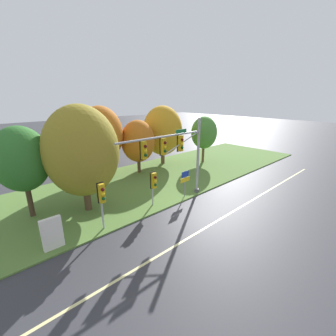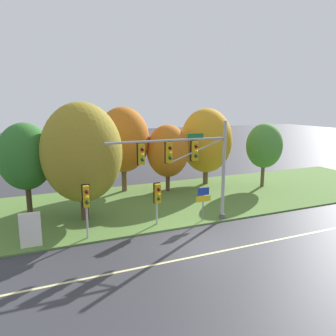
{
  "view_description": "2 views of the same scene",
  "coord_description": "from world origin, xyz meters",
  "px_view_note": "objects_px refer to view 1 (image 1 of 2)",
  "views": [
    {
      "loc": [
        -11.23,
        -9.11,
        8.29
      ],
      "look_at": [
        -0.16,
        3.1,
        3.02
      ],
      "focal_mm": 24.0,
      "sensor_mm": 36.0,
      "label": 1
    },
    {
      "loc": [
        -8.42,
        -15.03,
        7.79
      ],
      "look_at": [
        -0.35,
        4.05,
        3.63
      ],
      "focal_mm": 35.0,
      "sensor_mm": 36.0,
      "label": 2
    }
  ],
  "objects_px": {
    "pedestrian_signal_further_along": "(154,182)",
    "tree_right_far": "(204,133)",
    "tree_behind_signpost": "(101,134)",
    "tree_tall_centre": "(163,131)",
    "info_kiosk": "(52,234)",
    "tree_mid_verge": "(138,141)",
    "traffic_signal_mast": "(177,151)",
    "route_sign_post": "(185,179)",
    "tree_left_of_mast": "(82,151)",
    "tree_nearest_road": "(22,159)",
    "pedestrian_signal_near_kerb": "(102,196)"
  },
  "relations": [
    {
      "from": "tree_right_far",
      "to": "info_kiosk",
      "type": "xyz_separation_m",
      "value": [
        -20.03,
        -5.71,
        -2.86
      ]
    },
    {
      "from": "tree_mid_verge",
      "to": "tree_right_far",
      "type": "bearing_deg",
      "value": -13.3
    },
    {
      "from": "tree_right_far",
      "to": "tree_tall_centre",
      "type": "bearing_deg",
      "value": 145.9
    },
    {
      "from": "tree_left_of_mast",
      "to": "info_kiosk",
      "type": "bearing_deg",
      "value": -136.88
    },
    {
      "from": "route_sign_post",
      "to": "tree_behind_signpost",
      "type": "relative_size",
      "value": 0.31
    },
    {
      "from": "tree_mid_verge",
      "to": "tree_tall_centre",
      "type": "xyz_separation_m",
      "value": [
        4.33,
        0.91,
        0.61
      ]
    },
    {
      "from": "route_sign_post",
      "to": "tree_left_of_mast",
      "type": "xyz_separation_m",
      "value": [
        -7.15,
        3.26,
        3.0
      ]
    },
    {
      "from": "tree_tall_centre",
      "to": "info_kiosk",
      "type": "bearing_deg",
      "value": -150.98
    },
    {
      "from": "info_kiosk",
      "to": "pedestrian_signal_further_along",
      "type": "bearing_deg",
      "value": 2.32
    },
    {
      "from": "tree_tall_centre",
      "to": "info_kiosk",
      "type": "distance_m",
      "value": 18.18
    },
    {
      "from": "traffic_signal_mast",
      "to": "info_kiosk",
      "type": "height_order",
      "value": "traffic_signal_mast"
    },
    {
      "from": "tree_tall_centre",
      "to": "route_sign_post",
      "type": "bearing_deg",
      "value": -120.25
    },
    {
      "from": "pedestrian_signal_near_kerb",
      "to": "route_sign_post",
      "type": "relative_size",
      "value": 1.41
    },
    {
      "from": "pedestrian_signal_further_along",
      "to": "tree_nearest_road",
      "type": "bearing_deg",
      "value": 148.26
    },
    {
      "from": "tree_nearest_road",
      "to": "tree_behind_signpost",
      "type": "relative_size",
      "value": 0.87
    },
    {
      "from": "tree_mid_verge",
      "to": "tree_nearest_road",
      "type": "bearing_deg",
      "value": -165.94
    },
    {
      "from": "tree_tall_centre",
      "to": "pedestrian_signal_near_kerb",
      "type": "bearing_deg",
      "value": -144.94
    },
    {
      "from": "pedestrian_signal_near_kerb",
      "to": "tree_nearest_road",
      "type": "xyz_separation_m",
      "value": [
        -3.02,
        5.12,
        1.85
      ]
    },
    {
      "from": "tree_right_far",
      "to": "pedestrian_signal_near_kerb",
      "type": "bearing_deg",
      "value": -160.87
    },
    {
      "from": "traffic_signal_mast",
      "to": "tree_mid_verge",
      "type": "height_order",
      "value": "traffic_signal_mast"
    },
    {
      "from": "route_sign_post",
      "to": "tree_left_of_mast",
      "type": "distance_m",
      "value": 8.41
    },
    {
      "from": "tree_tall_centre",
      "to": "info_kiosk",
      "type": "height_order",
      "value": "tree_tall_centre"
    },
    {
      "from": "route_sign_post",
      "to": "tree_nearest_road",
      "type": "distance_m",
      "value": 11.98
    },
    {
      "from": "pedestrian_signal_near_kerb",
      "to": "tree_right_far",
      "type": "distance_m",
      "value": 18.07
    },
    {
      "from": "tree_mid_verge",
      "to": "tree_right_far",
      "type": "relative_size",
      "value": 1.0
    },
    {
      "from": "tree_left_of_mast",
      "to": "pedestrian_signal_near_kerb",
      "type": "bearing_deg",
      "value": -96.25
    },
    {
      "from": "traffic_signal_mast",
      "to": "tree_behind_signpost",
      "type": "bearing_deg",
      "value": 100.16
    },
    {
      "from": "tree_tall_centre",
      "to": "info_kiosk",
      "type": "relative_size",
      "value": 3.78
    },
    {
      "from": "traffic_signal_mast",
      "to": "pedestrian_signal_further_along",
      "type": "relative_size",
      "value": 2.9
    },
    {
      "from": "tree_behind_signpost",
      "to": "tree_tall_centre",
      "type": "height_order",
      "value": "tree_behind_signpost"
    },
    {
      "from": "pedestrian_signal_further_along",
      "to": "tree_right_far",
      "type": "xyz_separation_m",
      "value": [
        12.55,
        5.41,
        1.85
      ]
    },
    {
      "from": "tree_mid_verge",
      "to": "pedestrian_signal_near_kerb",
      "type": "bearing_deg",
      "value": -136.24
    },
    {
      "from": "tree_right_far",
      "to": "pedestrian_signal_further_along",
      "type": "bearing_deg",
      "value": -156.68
    },
    {
      "from": "pedestrian_signal_further_along",
      "to": "tree_right_far",
      "type": "distance_m",
      "value": 13.79
    },
    {
      "from": "traffic_signal_mast",
      "to": "tree_right_far",
      "type": "relative_size",
      "value": 1.37
    },
    {
      "from": "pedestrian_signal_further_along",
      "to": "tree_right_far",
      "type": "relative_size",
      "value": 0.47
    },
    {
      "from": "tree_left_of_mast",
      "to": "tree_mid_verge",
      "type": "height_order",
      "value": "tree_left_of_mast"
    },
    {
      "from": "tree_behind_signpost",
      "to": "tree_tall_centre",
      "type": "xyz_separation_m",
      "value": [
        7.91,
        -0.48,
        -0.37
      ]
    },
    {
      "from": "info_kiosk",
      "to": "tree_tall_centre",
      "type": "bearing_deg",
      "value": 29.02
    },
    {
      "from": "tree_nearest_road",
      "to": "tree_right_far",
      "type": "height_order",
      "value": "tree_nearest_road"
    },
    {
      "from": "tree_behind_signpost",
      "to": "info_kiosk",
      "type": "xyz_separation_m",
      "value": [
        -7.74,
        -9.16,
        -3.59
      ]
    },
    {
      "from": "tree_nearest_road",
      "to": "tree_right_far",
      "type": "bearing_deg",
      "value": 2.23
    },
    {
      "from": "tree_left_of_mast",
      "to": "tree_mid_verge",
      "type": "xyz_separation_m",
      "value": [
        7.95,
        4.61,
        -0.97
      ]
    },
    {
      "from": "route_sign_post",
      "to": "tree_left_of_mast",
      "type": "height_order",
      "value": "tree_left_of_mast"
    },
    {
      "from": "tree_behind_signpost",
      "to": "tree_right_far",
      "type": "xyz_separation_m",
      "value": [
        12.29,
        -3.44,
        -0.73
      ]
    },
    {
      "from": "tree_left_of_mast",
      "to": "route_sign_post",
      "type": "bearing_deg",
      "value": -24.48
    },
    {
      "from": "tree_left_of_mast",
      "to": "pedestrian_signal_further_along",
      "type": "bearing_deg",
      "value": -34.89
    },
    {
      "from": "tree_left_of_mast",
      "to": "tree_tall_centre",
      "type": "distance_m",
      "value": 13.46
    },
    {
      "from": "tree_left_of_mast",
      "to": "tree_nearest_road",
      "type": "bearing_deg",
      "value": 152.37
    },
    {
      "from": "pedestrian_signal_near_kerb",
      "to": "tree_left_of_mast",
      "type": "relative_size",
      "value": 0.41
    }
  ]
}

